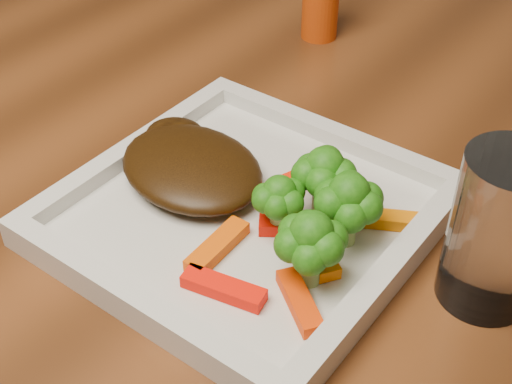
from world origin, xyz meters
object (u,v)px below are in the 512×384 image
Objects in this scene: dining_table at (168,330)px; drinking_glass at (498,232)px; steak at (192,167)px; plate at (246,217)px.

drinking_glass is at bearing -7.62° from dining_table.
steak is at bearing -31.02° from dining_table.
dining_table is at bearing 155.87° from plate.
drinking_glass is at bearing 8.86° from steak.
steak is (-0.06, 0.00, 0.02)m from plate.
drinking_glass is (0.18, 0.04, 0.05)m from plate.
plate is 2.02× the size of steak.
drinking_glass reaches higher than steak.
dining_table is 0.45m from plate.
steak reaches higher than plate.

